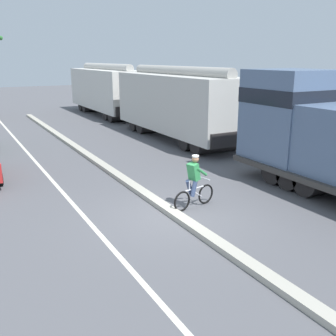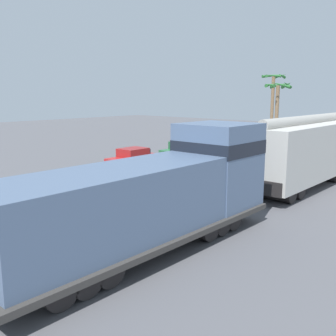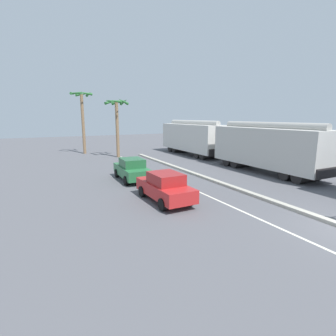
# 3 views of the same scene
# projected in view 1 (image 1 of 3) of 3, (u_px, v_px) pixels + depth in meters

# --- Properties ---
(ground_plane) EXTENTS (120.00, 120.00, 0.00)m
(ground_plane) POSITION_uv_depth(u_px,v_px,m) (173.00, 215.00, 11.93)
(ground_plane) COLOR #56565B
(median_curb) EXTENTS (0.36, 36.00, 0.16)m
(median_curb) POSITION_uv_depth(u_px,v_px,m) (105.00, 167.00, 16.96)
(median_curb) COLOR #B2AD9E
(median_curb) RESTS_ON ground
(lane_stripe) EXTENTS (0.14, 36.00, 0.01)m
(lane_stripe) POSITION_uv_depth(u_px,v_px,m) (48.00, 176.00, 15.87)
(lane_stripe) COLOR silver
(lane_stripe) RESTS_ON ground
(hopper_car_lead) EXTENTS (2.90, 10.60, 4.18)m
(hopper_car_lead) POSITION_uv_depth(u_px,v_px,m) (178.00, 104.00, 22.44)
(hopper_car_lead) COLOR beige
(hopper_car_lead) RESTS_ON ground
(hopper_car_middle) EXTENTS (2.90, 10.60, 4.18)m
(hopper_car_middle) POSITION_uv_depth(u_px,v_px,m) (107.00, 90.00, 32.23)
(hopper_car_middle) COLOR silver
(hopper_car_middle) RESTS_ON ground
(cyclist) EXTENTS (1.69, 0.55, 1.71)m
(cyclist) POSITION_uv_depth(u_px,v_px,m) (194.00, 183.00, 12.34)
(cyclist) COLOR black
(cyclist) RESTS_ON ground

